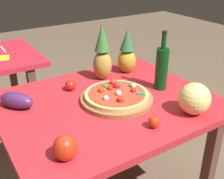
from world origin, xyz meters
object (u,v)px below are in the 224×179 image
Objects in this scene: pizza at (117,94)px; bell_pepper at (65,148)px; display_table at (107,115)px; pizza_board at (117,99)px; tomato_beside_pepper at (154,122)px; pineapple_left at (102,55)px; napkin_folded at (0,58)px; wine_bottle at (162,68)px; melon at (194,99)px; eggplant at (16,100)px; tomato_near_board at (70,85)px; pineapple_right at (127,53)px; knife_utensil at (3,49)px.

bell_pepper is (-0.45, -0.30, 0.01)m from pizza.
display_table is 2.88× the size of pizza_board.
tomato_beside_pepper is (0.00, -0.32, 0.02)m from pizza_board.
bell_pepper is at bearing -131.39° from pineapple_left.
bell_pepper is 0.79× the size of napkin_folded.
wine_bottle is at bearing -54.92° from pineapple_left.
wine_bottle is at bearing -56.71° from napkin_folded.
pineapple_left is (0.09, 0.31, 0.12)m from pizza.
pineapple_left is 0.66m from melon.
melon reaches higher than eggplant.
pizza is (0.00, 0.00, 0.03)m from pizza_board.
melon reaches higher than display_table.
pizza is at bearing -106.29° from pineapple_left.
display_table is at bearing 98.57° from tomato_beside_pepper.
melon is at bearing -51.27° from pizza.
napkin_folded is at bearing 106.11° from tomato_near_board.
melon is 1.56m from napkin_folded.
pineapple_left is 3.33× the size of bell_pepper.
pineapple_left is 2.64× the size of napkin_folded.
bell_pepper reaches higher than tomato_beside_pepper.
wine_bottle is 1.80× the size of eggplant.
tomato_beside_pepper reaches higher than display_table.
tomato_beside_pepper is (-0.09, -0.63, -0.13)m from pineapple_left.
pizza_board is 0.55m from eggplant.
napkin_folded is at bearing 88.09° from bell_pepper.
pizza is at bearing -23.84° from eggplant.
wine_bottle is 2.57× the size of napkin_folded.
tomato_beside_pepper is at bearing -73.92° from napkin_folded.
bell_pepper is at bearing -159.08° from wine_bottle.
bell_pepper is at bearing -140.58° from display_table.
bell_pepper reaches higher than pizza.
pineapple_right reaches higher than melon.
pizza is 0.55m from eggplant.
napkin_folded is (-0.35, 1.06, 0.10)m from display_table.
bell_pepper is (-0.74, -0.62, -0.09)m from pineapple_right.
tomato_beside_pepper is 0.33× the size of knife_utensil.
pineapple_right is 1.04m from napkin_folded.
tomato_near_board reaches higher than napkin_folded.
tomato_near_board is (-0.16, 0.26, 0.02)m from pizza_board.
napkin_folded is (-0.40, 1.08, -0.04)m from pizza.
display_table is at bearing -71.56° from napkin_folded.
pizza is 0.31m from tomato_near_board.
melon is at bearing -48.37° from display_table.
display_table is 0.14m from pizza.
eggplant is at bearing 156.42° from display_table.
pizza reaches higher than napkin_folded.
display_table is at bearing -75.93° from knife_utensil.
bell_pepper is 0.62× the size of knife_utensil.
knife_utensil is (-0.62, 0.99, -0.13)m from pineapple_right.
display_table is 0.43m from wine_bottle.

